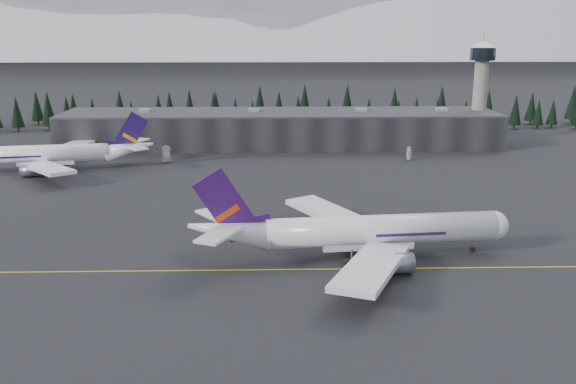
{
  "coord_description": "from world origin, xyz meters",
  "views": [
    {
      "loc": [
        -3.52,
        -112.03,
        43.2
      ],
      "look_at": [
        0.0,
        20.0,
        9.0
      ],
      "focal_mm": 40.0,
      "sensor_mm": 36.0,
      "label": 1
    }
  ],
  "objects_px": {
    "jet_main": "(354,232)",
    "gse_vehicle_b": "(409,158)",
    "gse_vehicle_a": "(166,161)",
    "jet_parked": "(54,154)",
    "terminal": "(280,128)",
    "control_tower": "(481,81)"
  },
  "relations": [
    {
      "from": "terminal",
      "to": "gse_vehicle_b",
      "type": "bearing_deg",
      "value": -34.05
    },
    {
      "from": "terminal",
      "to": "jet_main",
      "type": "bearing_deg",
      "value": -84.25
    },
    {
      "from": "jet_parked",
      "to": "gse_vehicle_a",
      "type": "bearing_deg",
      "value": -172.79
    },
    {
      "from": "terminal",
      "to": "jet_parked",
      "type": "distance_m",
      "value": 81.46
    },
    {
      "from": "control_tower",
      "to": "gse_vehicle_a",
      "type": "relative_size",
      "value": 6.6
    },
    {
      "from": "control_tower",
      "to": "gse_vehicle_b",
      "type": "xyz_separation_m",
      "value": [
        -32.49,
        -31.73,
        -22.63
      ]
    },
    {
      "from": "gse_vehicle_a",
      "to": "gse_vehicle_b",
      "type": "bearing_deg",
      "value": -16.58
    },
    {
      "from": "jet_main",
      "to": "gse_vehicle_a",
      "type": "relative_size",
      "value": 10.97
    },
    {
      "from": "control_tower",
      "to": "jet_main",
      "type": "xyz_separation_m",
      "value": [
        -62.82,
        -123.83,
        -18.21
      ]
    },
    {
      "from": "gse_vehicle_b",
      "to": "jet_parked",
      "type": "bearing_deg",
      "value": -116.2
    },
    {
      "from": "jet_main",
      "to": "gse_vehicle_b",
      "type": "bearing_deg",
      "value": 66.28
    },
    {
      "from": "control_tower",
      "to": "jet_main",
      "type": "relative_size",
      "value": 0.6
    },
    {
      "from": "jet_parked",
      "to": "gse_vehicle_b",
      "type": "relative_size",
      "value": 13.17
    },
    {
      "from": "terminal",
      "to": "gse_vehicle_a",
      "type": "height_order",
      "value": "terminal"
    },
    {
      "from": "control_tower",
      "to": "gse_vehicle_a",
      "type": "bearing_deg",
      "value": -163.08
    },
    {
      "from": "control_tower",
      "to": "gse_vehicle_b",
      "type": "height_order",
      "value": "control_tower"
    },
    {
      "from": "jet_main",
      "to": "gse_vehicle_b",
      "type": "xyz_separation_m",
      "value": [
        30.34,
        92.1,
        -4.43
      ]
    },
    {
      "from": "terminal",
      "to": "jet_main",
      "type": "xyz_separation_m",
      "value": [
        12.18,
        -120.83,
        -1.1
      ]
    },
    {
      "from": "terminal",
      "to": "jet_main",
      "type": "distance_m",
      "value": 121.45
    },
    {
      "from": "jet_main",
      "to": "gse_vehicle_b",
      "type": "distance_m",
      "value": 97.07
    },
    {
      "from": "gse_vehicle_a",
      "to": "gse_vehicle_b",
      "type": "xyz_separation_m",
      "value": [
        80.25,
        2.57,
        -0.02
      ]
    },
    {
      "from": "gse_vehicle_a",
      "to": "jet_main",
      "type": "bearing_deg",
      "value": -79.28
    }
  ]
}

